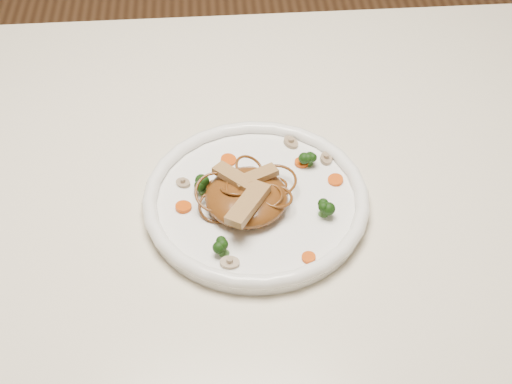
{
  "coord_description": "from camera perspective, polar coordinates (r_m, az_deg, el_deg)",
  "views": [
    {
      "loc": [
        -0.0,
        -0.75,
        1.46
      ],
      "look_at": [
        0.05,
        -0.09,
        0.78
      ],
      "focal_mm": 49.87,
      "sensor_mm": 36.0,
      "label": 1
    }
  ],
  "objects": [
    {
      "name": "chicken_c",
      "position": [
        0.91,
        -0.64,
        -0.96
      ],
      "size": [
        0.06,
        0.08,
        0.01
      ],
      "primitive_type": "cube",
      "rotation": [
        0.0,
        0.0,
        4.13
      ],
      "color": "tan",
      "rests_on": "noodle_mound"
    },
    {
      "name": "carrot_0",
      "position": [
        1.01,
        3.68,
        2.37
      ],
      "size": [
        0.02,
        0.02,
        0.0
      ],
      "primitive_type": "cylinder",
      "rotation": [
        0.0,
        0.0,
        0.0
      ],
      "color": "#C83A07",
      "rests_on": "plate"
    },
    {
      "name": "broccoli_1",
      "position": [
        0.96,
        -4.23,
        0.65
      ],
      "size": [
        0.04,
        0.04,
        0.03
      ],
      "primitive_type": null,
      "rotation": [
        0.0,
        0.0,
        -0.43
      ],
      "color": "#14330A",
      "rests_on": "plate"
    },
    {
      "name": "broccoli_2",
      "position": [
        0.89,
        -2.6,
        -4.4
      ],
      "size": [
        0.03,
        0.03,
        0.03
      ],
      "primitive_type": null,
      "rotation": [
        0.0,
        0.0,
        -0.38
      ],
      "color": "#14330A",
      "rests_on": "plate"
    },
    {
      "name": "table",
      "position": [
        1.11,
        -2.89,
        -1.53
      ],
      "size": [
        1.2,
        0.8,
        0.75
      ],
      "color": "silver",
      "rests_on": "ground"
    },
    {
      "name": "plate",
      "position": [
        0.97,
        0.0,
        -0.91
      ],
      "size": [
        0.34,
        0.34,
        0.02
      ],
      "primitive_type": "cylinder",
      "rotation": [
        0.0,
        0.0,
        0.14
      ],
      "color": "white",
      "rests_on": "table"
    },
    {
      "name": "carrot_4",
      "position": [
        0.9,
        4.24,
        -5.26
      ],
      "size": [
        0.02,
        0.02,
        0.0
      ],
      "primitive_type": "cylinder",
      "rotation": [
        0.0,
        0.0,
        -0.12
      ],
      "color": "#C83A07",
      "rests_on": "plate"
    },
    {
      "name": "chicken_b",
      "position": [
        0.94,
        -1.68,
        1.16
      ],
      "size": [
        0.06,
        0.06,
        0.01
      ],
      "primitive_type": "cube",
      "rotation": [
        0.0,
        0.0,
        2.38
      ],
      "color": "tan",
      "rests_on": "noodle_mound"
    },
    {
      "name": "carrot_3",
      "position": [
        1.02,
        -2.22,
        2.57
      ],
      "size": [
        0.02,
        0.02,
        0.0
      ],
      "primitive_type": "cylinder",
      "rotation": [
        0.0,
        0.0,
        -0.02
      ],
      "color": "#C83A07",
      "rests_on": "plate"
    },
    {
      "name": "mushroom_0",
      "position": [
        0.89,
        -2.13,
        -5.69
      ],
      "size": [
        0.03,
        0.03,
        0.01
      ],
      "primitive_type": "cylinder",
      "rotation": [
        0.0,
        0.0,
        -0.08
      ],
      "color": "tan",
      "rests_on": "plate"
    },
    {
      "name": "broccoli_3",
      "position": [
        0.94,
        5.47,
        -1.14
      ],
      "size": [
        0.03,
        0.03,
        0.03
      ],
      "primitive_type": null,
      "rotation": [
        0.0,
        0.0,
        0.39
      ],
      "color": "#14330A",
      "rests_on": "plate"
    },
    {
      "name": "carrot_2",
      "position": [
        0.99,
        6.39,
        0.96
      ],
      "size": [
        0.03,
        0.03,
        0.0
      ],
      "primitive_type": "cylinder",
      "rotation": [
        0.0,
        0.0,
        -0.25
      ],
      "color": "#C83A07",
      "rests_on": "plate"
    },
    {
      "name": "carrot_1",
      "position": [
        0.96,
        -5.84,
        -1.19
      ],
      "size": [
        0.03,
        0.03,
        0.0
      ],
      "primitive_type": "cylinder",
      "rotation": [
        0.0,
        0.0,
        -0.3
      ],
      "color": "#C83A07",
      "rests_on": "plate"
    },
    {
      "name": "mushroom_1",
      "position": [
        1.02,
        5.64,
        2.68
      ],
      "size": [
        0.03,
        0.03,
        0.01
      ],
      "primitive_type": "cylinder",
      "rotation": [
        0.0,
        0.0,
        1.48
      ],
      "color": "tan",
      "rests_on": "plate"
    },
    {
      "name": "mushroom_3",
      "position": [
        1.04,
        2.81,
        3.98
      ],
      "size": [
        0.04,
        0.04,
        0.01
      ],
      "primitive_type": "cylinder",
      "rotation": [
        0.0,
        0.0,
        2.1
      ],
      "color": "tan",
      "rests_on": "plate"
    },
    {
      "name": "chicken_a",
      "position": [
        0.94,
        -0.02,
        1.24
      ],
      "size": [
        0.06,
        0.04,
        0.01
      ],
      "primitive_type": "cube",
      "rotation": [
        0.0,
        0.0,
        0.43
      ],
      "color": "tan",
      "rests_on": "noodle_mound"
    },
    {
      "name": "mushroom_2",
      "position": [
        0.99,
        -5.87,
        0.72
      ],
      "size": [
        0.03,
        0.03,
        0.01
      ],
      "primitive_type": "cylinder",
      "rotation": [
        0.0,
        0.0,
        -0.43
      ],
      "color": "tan",
      "rests_on": "plate"
    },
    {
      "name": "broccoli_0",
      "position": [
        1.01,
        4.23,
        2.81
      ],
      "size": [
        0.03,
        0.03,
        0.03
      ],
      "primitive_type": null,
      "rotation": [
        0.0,
        0.0,
        0.37
      ],
      "color": "#14330A",
      "rests_on": "plate"
    },
    {
      "name": "noodle_mound",
      "position": [
        0.95,
        -0.76,
        -0.39
      ],
      "size": [
        0.12,
        0.12,
        0.04
      ],
      "primitive_type": "ellipsoid",
      "rotation": [
        0.0,
        0.0,
        0.09
      ],
      "color": "brown",
      "rests_on": "plate"
    }
  ]
}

